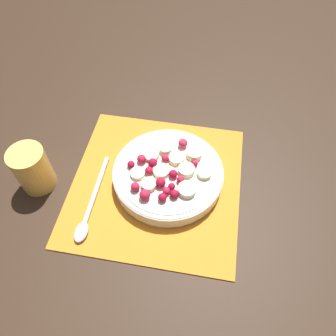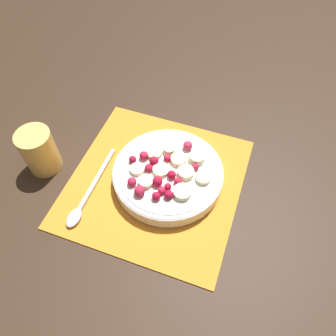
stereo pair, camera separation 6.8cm
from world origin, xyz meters
TOP-DOWN VIEW (x-y plane):
  - ground_plane at (0.00, 0.00)m, footprint 3.00×3.00m
  - placemat at (0.00, 0.00)m, footprint 0.36×0.37m
  - fruit_bowl at (-0.02, -0.01)m, footprint 0.24×0.24m
  - spoon at (0.12, 0.10)m, footprint 0.03×0.21m
  - drinking_glass at (0.25, 0.04)m, footprint 0.07×0.07m

SIDE VIEW (x-z plane):
  - ground_plane at x=0.00m, z-range 0.00..0.00m
  - placemat at x=0.00m, z-range 0.00..0.01m
  - spoon at x=0.12m, z-range 0.01..0.01m
  - fruit_bowl at x=-0.02m, z-range 0.00..0.05m
  - drinking_glass at x=0.25m, z-range 0.00..0.10m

